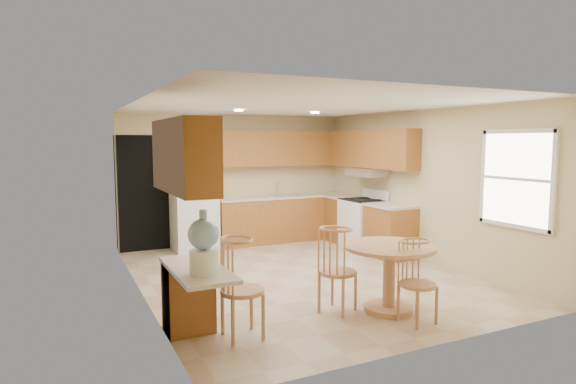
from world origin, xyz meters
name	(u,v)px	position (x,y,z in m)	size (l,w,h in m)	color
floor	(300,276)	(0.00, 0.00, 0.00)	(5.50, 5.50, 0.00)	tan
ceiling	(301,105)	(0.00, 0.00, 2.50)	(4.50, 5.50, 0.02)	white
wall_back	(236,179)	(0.00, 2.75, 1.25)	(4.50, 0.02, 2.50)	#CCBE89
wall_front	(434,220)	(0.00, -2.75, 1.25)	(4.50, 0.02, 2.50)	#CCBE89
wall_left	(141,200)	(-2.25, 0.00, 1.25)	(0.02, 5.50, 2.50)	#CCBE89
wall_right	(421,186)	(2.25, 0.00, 1.25)	(0.02, 5.50, 2.50)	#CCBE89
doorway	(145,193)	(-1.75, 2.73, 1.05)	(0.90, 0.02, 2.10)	black
base_cab_back	(283,219)	(0.88, 2.45, 0.43)	(2.75, 0.60, 0.87)	#9F6128
counter_back	(283,197)	(0.88, 2.45, 0.89)	(2.75, 0.63, 0.04)	beige
base_cab_right_a	(344,220)	(1.95, 1.85, 0.43)	(0.60, 0.59, 0.87)	#9F6128
counter_right_a	(345,197)	(1.95, 1.85, 0.89)	(0.63, 0.59, 0.04)	beige
base_cab_right_b	(390,232)	(1.95, 0.40, 0.43)	(0.60, 0.80, 0.87)	#9F6128
counter_right_b	(391,206)	(1.95, 0.40, 0.89)	(0.63, 0.80, 0.04)	beige
upper_cab_back	(280,148)	(0.88, 2.58, 1.85)	(2.75, 0.33, 0.70)	#9F6128
upper_cab_right	(370,149)	(2.08, 1.21, 1.85)	(0.33, 2.42, 0.70)	#9F6128
upper_cab_left	(184,156)	(-2.08, -1.60, 1.85)	(0.33, 1.40, 0.70)	#9F6128
sink	(282,196)	(0.85, 2.45, 0.91)	(0.78, 0.44, 0.01)	silver
range_hood	(367,172)	(2.00, 1.18, 1.42)	(0.50, 0.76, 0.14)	silver
desk_pedestal	(188,297)	(-2.00, -1.32, 0.36)	(0.48, 0.42, 0.72)	#9F6128
desk_top	(197,269)	(-2.00, -1.70, 0.75)	(0.50, 1.20, 0.04)	beige
window	(517,179)	(2.23, -1.85, 1.50)	(0.06, 1.12, 1.30)	white
can_light_a	(239,110)	(-0.50, 1.20, 2.48)	(0.14, 0.14, 0.02)	white
can_light_b	(315,113)	(0.90, 1.20, 2.48)	(0.14, 0.14, 0.02)	white
refrigerator	(194,203)	(-0.95, 2.40, 0.87)	(0.77, 0.74, 1.73)	white
stove	(363,223)	(1.92, 1.18, 0.47)	(0.65, 0.76, 1.09)	white
dining_table	(389,268)	(0.26, -1.76, 0.52)	(1.06, 1.06, 0.79)	tan
chair_table_a	(342,263)	(-0.29, -1.61, 0.60)	(0.44, 0.56, 0.99)	tan
chair_table_b	(424,276)	(0.31, -2.29, 0.55)	(0.40, 0.40, 0.91)	tan
chair_desk	(246,280)	(-1.55, -1.82, 0.62)	(0.45, 0.58, 1.02)	tan
water_crock	(204,245)	(-2.00, -1.94, 1.04)	(0.29, 0.29, 0.60)	white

